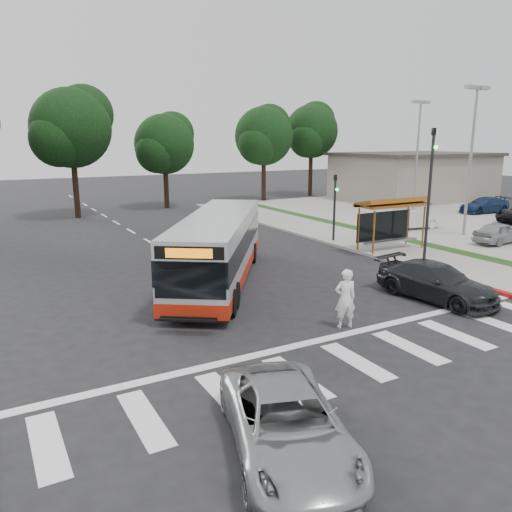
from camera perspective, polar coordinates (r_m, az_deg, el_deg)
ground at (r=18.16m, az=1.15°, el=-6.08°), size 140.00×140.00×0.00m
sidewalk_east at (r=30.68m, az=11.46°, el=1.77°), size 4.00×40.00×0.12m
curb_east at (r=29.44m, az=8.49°, el=1.45°), size 0.30×40.00×0.15m
curb_east_red at (r=22.59m, az=24.07°, el=-3.17°), size 0.32×6.00×0.15m
parking_lot at (r=40.65m, az=22.64°, el=3.76°), size 18.00×36.00×0.10m
commercial_building at (r=53.50m, az=17.49°, el=8.52°), size 14.00×10.00×4.40m
building_roof_cap at (r=53.39m, az=17.66°, el=11.03°), size 14.60×10.60×0.30m
crosswalk_ladder at (r=14.38m, az=11.43°, el=-11.69°), size 18.00×2.60×0.01m
bus_shelter at (r=28.07m, az=15.19°, el=5.28°), size 4.20×1.60×2.86m
traffic_signal_ne_tall at (r=24.56m, az=19.26°, el=7.52°), size 0.18×0.37×6.50m
traffic_signal_ne_short at (r=29.80m, az=8.99°, el=6.25°), size 0.18×0.37×4.00m
lot_light_front at (r=33.81m, az=23.49°, el=11.98°), size 1.90×0.35×9.01m
lot_light_mid at (r=44.89m, az=18.04°, el=12.45°), size 1.90×0.35×9.01m
tree_ne_a at (r=49.49m, az=0.94°, el=13.65°), size 6.16×5.74×9.30m
tree_ne_b at (r=54.96m, az=6.39°, el=14.08°), size 6.16×5.74×10.02m
tree_north_a at (r=41.44m, az=-20.31°, el=13.68°), size 6.60×6.15×10.17m
tree_north_b at (r=45.33m, az=-10.36°, el=12.56°), size 5.72×5.33×8.43m
transit_bus at (r=21.28m, az=-4.32°, el=0.81°), size 8.27×10.62×2.89m
pedestrian at (r=16.40m, az=10.17°, el=-4.81°), size 0.82×0.65×1.96m
dark_sedan at (r=20.24m, az=19.90°, el=-2.79°), size 2.52×5.00×1.39m
silver_suv_south at (r=10.18m, az=3.55°, el=-18.54°), size 3.46×5.07×1.29m
parked_car_0 at (r=32.21m, az=26.03°, el=2.42°), size 3.74×1.75×1.24m
parked_car_1 at (r=35.34m, az=17.54°, el=4.01°), size 3.93×1.70×1.26m
parked_car_3 at (r=45.23m, az=24.65°, el=5.32°), size 4.55×2.26×1.27m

